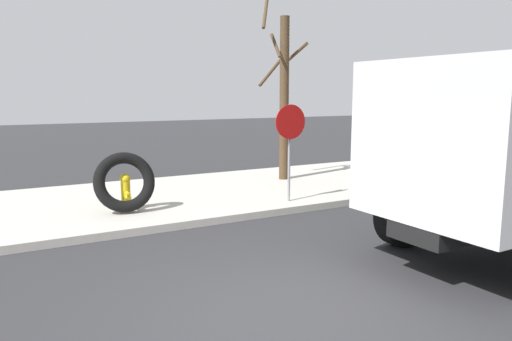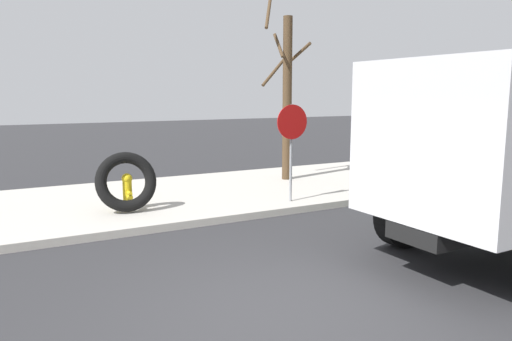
# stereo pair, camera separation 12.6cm
# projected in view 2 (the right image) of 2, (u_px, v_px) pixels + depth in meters

# --- Properties ---
(ground_plane) EXTENTS (80.00, 80.00, 0.00)m
(ground_plane) POSITION_uv_depth(u_px,v_px,m) (259.00, 321.00, 5.53)
(ground_plane) COLOR #2D2D30
(sidewalk_curb) EXTENTS (36.00, 5.00, 0.15)m
(sidewalk_curb) POSITION_uv_depth(u_px,v_px,m) (121.00, 203.00, 11.16)
(sidewalk_curb) COLOR #BCB7AD
(sidewalk_curb) RESTS_ON ground
(fire_hydrant) EXTENTS (0.22, 0.49, 0.77)m
(fire_hydrant) POSITION_uv_depth(u_px,v_px,m) (127.00, 190.00, 10.12)
(fire_hydrant) COLOR yellow
(fire_hydrant) RESTS_ON sidewalk_curb
(loose_tire) EXTENTS (1.28, 0.68, 1.24)m
(loose_tire) POSITION_uv_depth(u_px,v_px,m) (126.00, 182.00, 9.93)
(loose_tire) COLOR black
(loose_tire) RESTS_ON sidewalk_curb
(stop_sign) EXTENTS (0.76, 0.08, 2.16)m
(stop_sign) POSITION_uv_depth(u_px,v_px,m) (292.00, 135.00, 10.77)
(stop_sign) COLOR gray
(stop_sign) RESTS_ON sidewalk_curb
(bare_tree) EXTENTS (1.37, 1.09, 5.35)m
(bare_tree) POSITION_uv_depth(u_px,v_px,m) (286.00, 93.00, 13.50)
(bare_tree) COLOR #4C3823
(bare_tree) RESTS_ON sidewalk_curb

